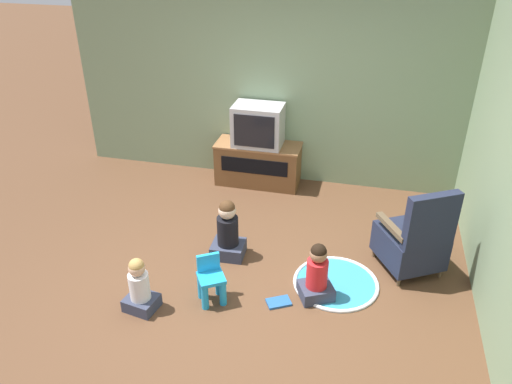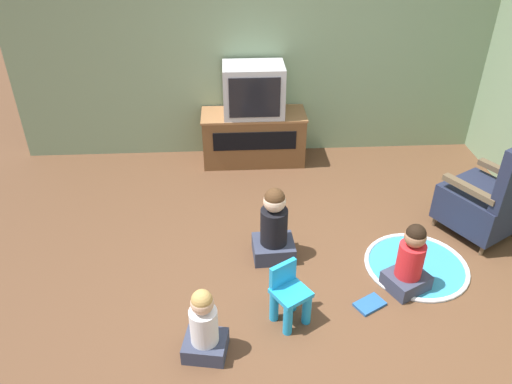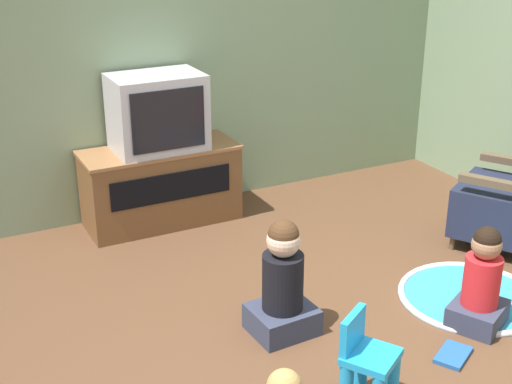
% 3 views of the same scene
% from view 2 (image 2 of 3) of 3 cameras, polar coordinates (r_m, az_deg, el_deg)
% --- Properties ---
extents(ground_plane, '(30.00, 30.00, 0.00)m').
position_cam_2_polar(ground_plane, '(4.08, 7.13, -10.74)').
color(ground_plane, brown).
extents(wall_back, '(5.30, 0.12, 2.59)m').
position_cam_2_polar(wall_back, '(5.53, 0.11, 17.09)').
color(wall_back, gray).
rests_on(wall_back, ground_plane).
extents(tv_cabinet, '(1.14, 0.47, 0.58)m').
position_cam_2_polar(tv_cabinet, '(5.60, -0.27, 6.37)').
color(tv_cabinet, brown).
rests_on(tv_cabinet, ground_plane).
extents(television, '(0.64, 0.44, 0.54)m').
position_cam_2_polar(television, '(5.37, -0.28, 11.57)').
color(television, '#B7B7BC').
rests_on(television, tv_cabinet).
extents(black_armchair, '(0.79, 0.80, 1.01)m').
position_cam_2_polar(black_armchair, '(4.82, 24.96, -0.82)').
color(black_armchair, brown).
rests_on(black_armchair, ground_plane).
extents(yellow_kid_chair, '(0.33, 0.32, 0.48)m').
position_cam_2_polar(yellow_kid_chair, '(3.67, 3.83, -11.96)').
color(yellow_kid_chair, '#1E99DB').
rests_on(yellow_kid_chair, ground_plane).
extents(play_mat, '(0.86, 0.86, 0.04)m').
position_cam_2_polar(play_mat, '(4.43, 17.85, -8.00)').
color(play_mat, teal).
rests_on(play_mat, ground_plane).
extents(child_watching_left, '(0.33, 0.30, 0.57)m').
position_cam_2_polar(child_watching_left, '(3.45, -5.96, -15.14)').
color(child_watching_left, '#33384C').
rests_on(child_watching_left, ground_plane).
extents(child_watching_center, '(0.40, 0.38, 0.61)m').
position_cam_2_polar(child_watching_center, '(4.05, 17.18, -7.64)').
color(child_watching_center, '#33384C').
rests_on(child_watching_center, ground_plane).
extents(child_watching_right, '(0.36, 0.32, 0.68)m').
position_cam_2_polar(child_watching_right, '(4.16, 2.06, -4.16)').
color(child_watching_right, '#33384C').
rests_on(child_watching_right, ground_plane).
extents(book, '(0.27, 0.24, 0.02)m').
position_cam_2_polar(book, '(3.99, 12.87, -12.40)').
color(book, '#235699').
rests_on(book, ground_plane).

